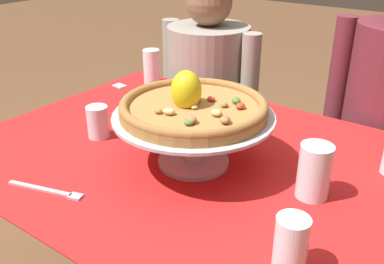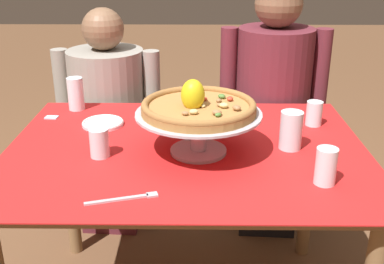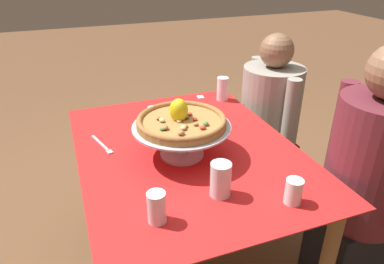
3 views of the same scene
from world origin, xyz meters
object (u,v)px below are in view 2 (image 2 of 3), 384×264
(water_glass_side_right, at_px, (291,132))
(diner_left, at_px, (110,124))
(pizza, at_px, (198,106))
(water_glass_front_right, at_px, (326,169))
(water_glass_back_left, at_px, (76,96))
(sugar_packet, at_px, (52,117))
(dinner_fork, at_px, (126,198))
(diner_right, at_px, (271,113))
(water_glass_back_right, at_px, (314,115))
(water_glass_side_left, at_px, (100,144))
(side_plate, at_px, (103,123))
(pizza_stand, at_px, (199,124))

(water_glass_side_right, relative_size, diner_left, 0.12)
(pizza, height_order, water_glass_front_right, pizza)
(pizza, bearing_deg, water_glass_back_left, 139.92)
(water_glass_front_right, distance_m, sugar_packet, 1.12)
(dinner_fork, bearing_deg, diner_right, 61.43)
(water_glass_back_right, distance_m, water_glass_front_right, 0.49)
(pizza, xyz_separation_m, diner_right, (0.36, 0.72, -0.29))
(pizza, relative_size, water_glass_side_left, 3.88)
(water_glass_back_left, distance_m, diner_right, 0.94)
(side_plate, height_order, diner_left, diner_left)
(pizza_stand, xyz_separation_m, water_glass_side_left, (-0.33, -0.04, -0.06))
(sugar_packet, bearing_deg, water_glass_side_left, -53.40)
(water_glass_side_right, distance_m, water_glass_side_left, 0.66)
(dinner_fork, bearing_deg, diner_left, 102.92)
(pizza_stand, relative_size, water_glass_back_right, 4.40)
(water_glass_back_right, distance_m, water_glass_side_left, 0.84)
(water_glass_back_right, distance_m, dinner_fork, 0.88)
(water_glass_side_left, distance_m, sugar_packet, 0.46)
(water_glass_front_right, bearing_deg, pizza_stand, 149.96)
(side_plate, bearing_deg, sugar_packet, 161.36)
(pizza_stand, bearing_deg, water_glass_front_right, -30.04)
(water_glass_front_right, xyz_separation_m, dinner_fork, (-0.58, -0.10, -0.05))
(water_glass_front_right, xyz_separation_m, side_plate, (-0.75, 0.47, -0.04))
(water_glass_side_right, bearing_deg, pizza, -172.28)
(water_glass_back_left, bearing_deg, sugar_packet, -126.03)
(water_glass_back_left, relative_size, diner_right, 0.11)
(pizza, xyz_separation_m, water_glass_side_right, (0.32, 0.04, -0.11))
(pizza_stand, height_order, pizza, pizza)
(water_glass_front_right, distance_m, diner_left, 1.28)
(pizza_stand, relative_size, water_glass_side_right, 3.15)
(pizza, xyz_separation_m, water_glass_back_right, (0.45, 0.26, -0.13))
(water_glass_side_left, distance_m, diner_left, 0.81)
(water_glass_back_left, bearing_deg, pizza_stand, -39.99)
(pizza, height_order, side_plate, pizza)
(dinner_fork, bearing_deg, water_glass_back_left, 112.77)
(side_plate, relative_size, dinner_fork, 0.79)
(water_glass_front_right, relative_size, diner_left, 0.10)
(side_plate, xyz_separation_m, dinner_fork, (0.17, -0.57, -0.01))
(sugar_packet, xyz_separation_m, diner_left, (0.16, 0.41, -0.19))
(sugar_packet, bearing_deg, diner_right, 22.11)
(pizza, xyz_separation_m, water_glass_back_left, (-0.52, 0.44, -0.11))
(water_glass_side_left, height_order, water_glass_back_left, water_glass_back_left)
(pizza_stand, height_order, water_glass_back_left, pizza_stand)
(pizza, xyz_separation_m, sugar_packet, (-0.60, 0.33, -0.17))
(water_glass_back_right, distance_m, diner_left, 1.04)
(pizza, xyz_separation_m, dinner_fork, (-0.20, -0.32, -0.17))
(pizza, bearing_deg, water_glass_side_left, -173.92)
(pizza_stand, distance_m, sugar_packet, 0.69)
(pizza_stand, xyz_separation_m, water_glass_side_right, (0.32, 0.04, -0.05))
(sugar_packet, distance_m, diner_right, 1.05)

